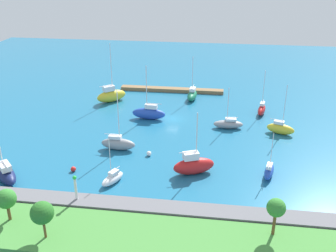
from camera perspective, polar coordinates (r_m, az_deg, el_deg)
The scene contains 21 objects.
water at distance 84.15m, azimuth 0.70°, elevation 1.07°, with size 160.00×160.00×0.00m, color #1E668C.
pier_dock at distance 101.27m, azimuth 0.56°, elevation 5.33°, with size 26.53×2.17×0.88m, color olive.
breakwater at distance 54.84m, azimuth -3.87°, elevation -11.84°, with size 72.52×3.08×1.18m, color slate.
shoreline_park at distance 50.14m, azimuth -5.34°, elevation -16.00°, with size 53.69×8.92×0.96m, color #478C3D.
harbor_beacon at distance 55.73m, azimuth -13.38°, elevation -8.49°, with size 0.56×0.56×3.73m.
park_tree_east at distance 49.24m, azimuth 15.52°, elevation -11.51°, with size 2.31×2.31×5.03m.
park_tree_center at distance 54.27m, azimuth -22.56°, elevation -9.83°, with size 2.57×2.57×4.46m.
park_tree_midwest at distance 49.46m, azimuth -17.92°, elevation -12.01°, with size 2.82×2.82×4.98m.
sailboat_gray_off_beacon at distance 71.05m, azimuth -7.32°, elevation -2.54°, with size 6.36×2.19×11.49m.
sailboat_red_lone_north at distance 88.65m, azimuth 13.53°, elevation 2.38°, with size 2.60×5.32×10.01m.
sailboat_yellow_inner_mooring at distance 94.62m, azimuth -8.30°, elevation 4.49°, with size 7.25×6.83×13.96m.
sailboat_blue_east_end at distance 83.59m, azimuth -2.81°, elevation 1.93°, with size 7.28×2.38×11.80m.
sailboat_navy_mid_basin at distance 66.35m, azimuth -22.71°, elevation -6.31°, with size 7.06×7.13×11.88m.
sailboat_white_far_north at distance 61.35m, azimuth -8.10°, elevation -7.57°, with size 3.46×4.80×7.55m.
sailboat_green_along_channel at distance 95.48m, azimuth 3.56°, elevation 4.57°, with size 2.62×6.42×10.64m.
sailboat_gray_by_breakwater at distance 80.17m, azimuth 8.81°, elevation 0.31°, with size 6.10×2.47×8.62m.
sailboat_red_west_end at distance 62.94m, azimuth 3.76°, elevation -5.72°, with size 7.18×4.77×10.52m.
sailboat_yellow_outer_mooring at distance 79.77m, azimuth 16.10°, elevation -0.34°, with size 5.67×3.53×10.12m.
sailboat_blue_lone_south at distance 64.40m, azimuth 14.56°, elevation -6.36°, with size 2.45×5.00×7.35m.
mooring_buoy_red at distance 65.76m, azimuth -13.67°, elevation -6.13°, with size 0.86×0.86×0.86m, color red.
mooring_buoy_white at distance 68.73m, azimuth -2.80°, elevation -4.04°, with size 0.88×0.88×0.88m, color white.
Camera 1 is at (-9.77, 77.01, 32.48)m, focal length 41.71 mm.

